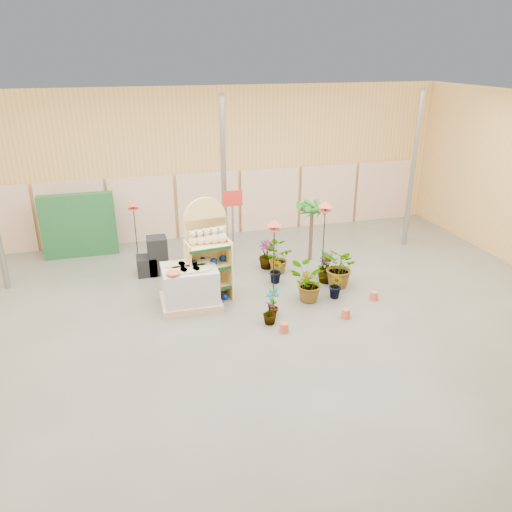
# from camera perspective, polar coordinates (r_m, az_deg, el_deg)

# --- Properties ---
(room) EXTENTS (15.20, 12.10, 4.70)m
(room) POSITION_cam_1_polar(r_m,az_deg,el_deg) (10.56, -0.71, 4.73)
(room) COLOR #55564A
(room) RESTS_ON ground
(display_shelf) EXTENTS (1.06, 0.74, 2.38)m
(display_shelf) POSITION_cam_1_polar(r_m,az_deg,el_deg) (11.61, -5.62, 0.39)
(display_shelf) COLOR #E2BE65
(display_shelf) RESTS_ON ground
(teddy_bears) EXTENTS (0.89, 0.24, 0.39)m
(teddy_bears) POSITION_cam_1_polar(r_m,az_deg,el_deg) (11.36, -5.42, 2.16)
(teddy_bears) COLOR beige
(teddy_bears) RESTS_ON display_shelf
(gazing_balls_shelf) EXTENTS (0.88, 0.30, 0.17)m
(gazing_balls_shelf) POSITION_cam_1_polar(r_m,az_deg,el_deg) (11.54, -5.47, -0.56)
(gazing_balls_shelf) COLOR navy
(gazing_balls_shelf) RESTS_ON display_shelf
(gazing_balls_floor) EXTENTS (0.63, 0.39, 0.15)m
(gazing_balls_floor) POSITION_cam_1_polar(r_m,az_deg,el_deg) (11.61, -4.59, -5.07)
(gazing_balls_floor) COLOR navy
(gazing_balls_floor) RESTS_ON ground
(pallet_stack) EXTENTS (1.34, 1.12, 0.98)m
(pallet_stack) POSITION_cam_1_polar(r_m,az_deg,el_deg) (11.43, -7.55, -3.43)
(pallet_stack) COLOR tan
(pallet_stack) RESTS_ON ground
(charcoal_planters) EXTENTS (0.80, 0.50, 1.00)m
(charcoal_planters) POSITION_cam_1_polar(r_m,az_deg,el_deg) (13.20, -11.56, -0.32)
(charcoal_planters) COLOR black
(charcoal_planters) RESTS_ON ground
(trellis_stock) EXTENTS (2.00, 0.30, 1.80)m
(trellis_stock) POSITION_cam_1_polar(r_m,az_deg,el_deg) (14.78, -19.58, 3.31)
(trellis_stock) COLOR #1C5427
(trellis_stock) RESTS_ON ground
(offer_sign) EXTENTS (0.50, 0.08, 2.20)m
(offer_sign) POSITION_cam_1_polar(r_m,az_deg,el_deg) (12.70, -2.68, 4.75)
(offer_sign) COLOR gray
(offer_sign) RESTS_ON ground
(bird_table_front) EXTENTS (0.34, 0.34, 1.91)m
(bird_table_front) POSITION_cam_1_polar(r_m,az_deg,el_deg) (11.30, 2.11, 3.55)
(bird_table_front) COLOR black
(bird_table_front) RESTS_ON ground
(bird_table_right) EXTENTS (0.34, 0.34, 2.14)m
(bird_table_right) POSITION_cam_1_polar(r_m,az_deg,el_deg) (11.98, 7.94, 5.57)
(bird_table_right) COLOR black
(bird_table_right) RESTS_ON ground
(bird_table_back) EXTENTS (0.34, 0.34, 1.69)m
(bird_table_back) POSITION_cam_1_polar(r_m,az_deg,el_deg) (13.94, -13.89, 5.71)
(bird_table_back) COLOR black
(bird_table_back) RESTS_ON ground
(palm) EXTENTS (0.70, 0.70, 1.77)m
(palm) POSITION_cam_1_polar(r_m,az_deg,el_deg) (13.52, 6.43, 5.48)
(palm) COLOR brown
(palm) RESTS_ON ground
(potted_plant_0) EXTENTS (0.35, 0.42, 0.68)m
(potted_plant_0) POSITION_cam_1_polar(r_m,az_deg,el_deg) (10.96, 1.96, -5.24)
(potted_plant_0) COLOR #23651C
(potted_plant_0) RESTS_ON ground
(potted_plant_1) EXTENTS (0.30, 0.36, 0.63)m
(potted_plant_1) POSITION_cam_1_polar(r_m,az_deg,el_deg) (11.80, 5.63, -3.34)
(potted_plant_1) COLOR #23651C
(potted_plant_1) RESTS_ON ground
(potted_plant_2) EXTENTS (0.94, 0.85, 0.92)m
(potted_plant_2) POSITION_cam_1_polar(r_m,az_deg,el_deg) (11.57, 5.95, -3.11)
(potted_plant_2) COLOR #23651C
(potted_plant_2) RESTS_ON ground
(potted_plant_3) EXTENTS (0.48, 0.48, 0.77)m
(potted_plant_3) POSITION_cam_1_polar(r_m,az_deg,el_deg) (12.61, 7.98, -1.36)
(potted_plant_3) COLOR #23651C
(potted_plant_3) RESTS_ON ground
(potted_plant_4) EXTENTS (0.46, 0.51, 0.80)m
(potted_plant_4) POSITION_cam_1_polar(r_m,az_deg,el_deg) (12.84, 7.76, -0.80)
(potted_plant_4) COLOR #23651C
(potted_plant_4) RESTS_ON ground
(potted_plant_5) EXTENTS (0.43, 0.47, 0.69)m
(potted_plant_5) POSITION_cam_1_polar(r_m,az_deg,el_deg) (12.43, 2.34, -1.69)
(potted_plant_5) COLOR #23651C
(potted_plant_5) RESTS_ON ground
(potted_plant_6) EXTENTS (0.96, 0.97, 0.81)m
(potted_plant_6) POSITION_cam_1_polar(r_m,az_deg,el_deg) (13.01, 2.40, -0.26)
(potted_plant_6) COLOR #23651C
(potted_plant_6) RESTS_ON ground
(potted_plant_7) EXTENTS (0.38, 0.38, 0.54)m
(potted_plant_7) POSITION_cam_1_polar(r_m,az_deg,el_deg) (10.68, 1.57, -6.46)
(potted_plant_7) COLOR #23651C
(potted_plant_7) RESTS_ON ground
(potted_plant_9) EXTENTS (0.38, 0.43, 0.66)m
(potted_plant_9) POSITION_cam_1_polar(r_m,az_deg,el_deg) (11.83, 9.15, -3.37)
(potted_plant_9) COLOR #23651C
(potted_plant_9) RESTS_ON ground
(potted_plant_10) EXTENTS (1.13, 1.19, 1.04)m
(potted_plant_10) POSITION_cam_1_polar(r_m,az_deg,el_deg) (12.36, 9.68, -1.27)
(potted_plant_10) COLOR #23651C
(potted_plant_10) RESTS_ON ground
(potted_plant_11) EXTENTS (0.48, 0.48, 0.76)m
(potted_plant_11) POSITION_cam_1_polar(r_m,az_deg,el_deg) (13.29, 1.22, 0.14)
(potted_plant_11) COLOR #23651C
(potted_plant_11) RESTS_ON ground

